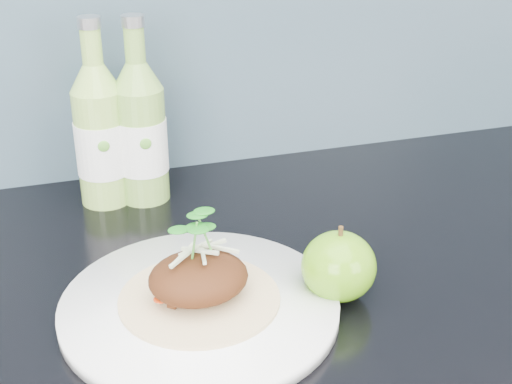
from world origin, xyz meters
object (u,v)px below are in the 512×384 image
Objects in this scene: dinner_plate at (200,306)px; cider_bottle_left at (100,135)px; green_apple at (339,266)px; cider_bottle_right at (141,133)px.

cider_bottle_left is (-0.06, 0.29, 0.09)m from dinner_plate.
green_apple is at bearing -76.42° from cider_bottle_left.
green_apple is at bearing -5.72° from dinner_plate.
dinner_plate is 0.30m from cider_bottle_right.
cider_bottle_left is at bearing 101.57° from dinner_plate.
dinner_plate is at bearing -98.82° from cider_bottle_left.
green_apple is 0.34m from cider_bottle_right.
green_apple is 0.37× the size of cider_bottle_left.
cider_bottle_right is (-0.01, 0.29, 0.09)m from dinner_plate.
cider_bottle_left is at bearing 123.97° from green_apple.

